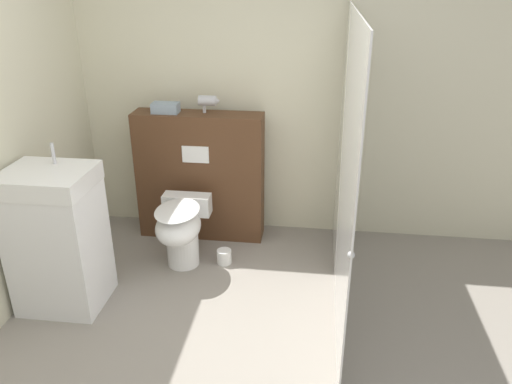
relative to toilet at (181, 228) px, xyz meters
The scene contains 8 objects.
wall_back 1.29m from the toilet, 59.86° to the left, with size 8.00×0.06×2.50m.
partition_panel 0.58m from the toilet, 85.75° to the left, with size 1.07×0.26×1.10m.
shower_glass 1.38m from the toilet, 12.38° to the right, with size 0.04×2.02×1.94m.
toilet is the anchor object (origin of this frame).
sink_vanity 0.90m from the toilet, 140.64° to the right, with size 0.56×0.47×1.13m.
hair_drier 1.04m from the toilet, 76.93° to the left, with size 0.17×0.08×0.14m.
folded_towel 0.98m from the toilet, 112.56° to the left, with size 0.21×0.12×0.08m.
spare_toilet_roll 0.43m from the toilet, 12.37° to the left, with size 0.12×0.12×0.11m.
Camera 1 is at (0.56, -1.94, 2.16)m, focal length 35.00 mm.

